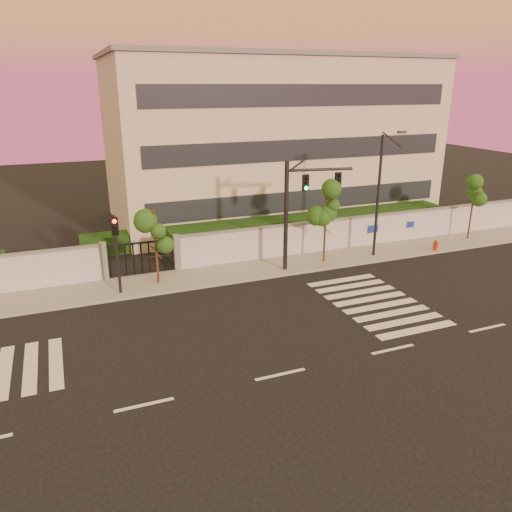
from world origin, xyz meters
name	(u,v)px	position (x,y,z in m)	size (l,w,h in m)	color
ground	(280,375)	(0.00, 0.00, 0.00)	(120.00, 120.00, 0.00)	black
sidewalk	(202,277)	(0.00, 10.50, 0.07)	(60.00, 3.00, 0.15)	gray
perimeter_wall	(196,252)	(0.10, 12.00, 1.07)	(60.00, 0.36, 2.20)	#B4B7BB
hedge_row	(201,241)	(1.17, 14.74, 0.82)	(41.00, 4.25, 1.80)	black
institutional_building	(270,139)	(9.00, 21.99, 6.16)	(24.40, 12.40, 12.25)	beige
road_markings	(210,337)	(-1.58, 3.76, 0.01)	(57.00, 7.62, 0.02)	silver
street_tree_d	(155,230)	(-2.42, 10.40, 3.06)	(1.60, 1.28, 4.15)	#382314
street_tree_e	(326,203)	(7.46, 10.13, 3.68)	(1.49, 1.18, 5.01)	#382314
street_tree_f	(474,193)	(18.93, 10.53, 3.34)	(1.44, 1.14, 4.53)	#382314
traffic_signal_main	(299,202)	(5.51, 9.73, 4.00)	(3.99, 0.89, 6.33)	black
traffic_signal_secondary	(116,245)	(-4.49, 9.73, 2.66)	(0.33, 0.33, 4.19)	black
streetlight_east	(380,191)	(10.86, 9.80, 4.21)	(0.46, 1.87, 7.78)	black
fire_hydrant	(435,246)	(15.04, 9.28, 0.41)	(0.33, 0.31, 0.83)	#B9230C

